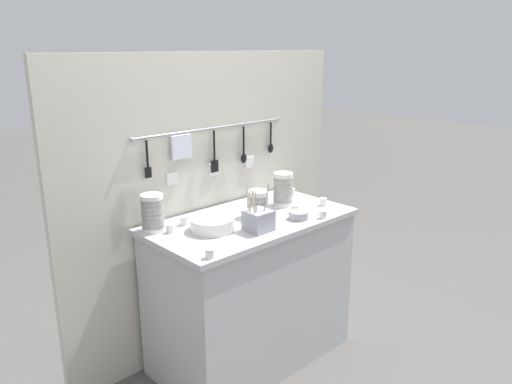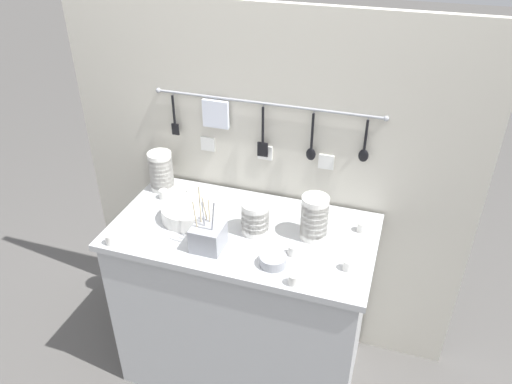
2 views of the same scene
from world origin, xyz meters
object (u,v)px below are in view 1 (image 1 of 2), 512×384
(cup_edge_near, at_px, (323,202))
(cup_by_caddy, at_px, (295,209))
(bowl_stack_back_corner, at_px, (153,213))
(steel_mixing_bowl, at_px, (299,215))
(cup_front_right, at_px, (184,221))
(cup_mid_row, at_px, (323,214))
(cutlery_caddy, at_px, (258,220))
(cup_front_left, at_px, (210,253))
(cup_centre, at_px, (292,192))
(bowl_stack_nested_right, at_px, (283,189))
(cup_beside_plates, at_px, (170,229))
(bowl_stack_tall_left, at_px, (258,204))
(plate_stack, at_px, (212,224))

(cup_edge_near, bearing_deg, cup_by_caddy, 174.55)
(bowl_stack_back_corner, height_order, cup_edge_near, bowl_stack_back_corner)
(steel_mixing_bowl, bearing_deg, bowl_stack_back_corner, 150.57)
(cup_front_right, distance_m, cup_mid_row, 0.76)
(cutlery_caddy, bearing_deg, cup_by_caddy, 10.39)
(steel_mixing_bowl, height_order, cup_front_left, cup_front_left)
(cup_centre, xyz_separation_m, cup_front_left, (-0.99, -0.42, 0.00))
(cup_edge_near, bearing_deg, bowl_stack_nested_right, 136.80)
(cup_beside_plates, bearing_deg, bowl_stack_tall_left, -13.81)
(bowl_stack_back_corner, height_order, cup_beside_plates, bowl_stack_back_corner)
(bowl_stack_back_corner, bearing_deg, cup_beside_plates, -59.94)
(bowl_stack_nested_right, xyz_separation_m, cup_edge_near, (0.18, -0.17, -0.08))
(plate_stack, relative_size, cup_beside_plates, 5.10)
(cutlery_caddy, distance_m, cup_edge_near, 0.58)
(cup_centre, distance_m, cup_front_left, 1.08)
(bowl_stack_tall_left, height_order, cup_beside_plates, bowl_stack_tall_left)
(steel_mixing_bowl, height_order, cutlery_caddy, cutlery_caddy)
(plate_stack, distance_m, cup_beside_plates, 0.22)
(bowl_stack_back_corner, bearing_deg, cup_edge_near, -18.42)
(plate_stack, bearing_deg, bowl_stack_nested_right, 4.20)
(cutlery_caddy, height_order, cup_front_right, cutlery_caddy)
(bowl_stack_nested_right, relative_size, cutlery_caddy, 0.75)
(plate_stack, relative_size, cup_edge_near, 5.10)
(bowl_stack_nested_right, bearing_deg, steel_mixing_bowl, -115.88)
(plate_stack, relative_size, cup_by_caddy, 5.10)
(steel_mixing_bowl, height_order, cup_edge_near, cup_edge_near)
(cup_mid_row, bearing_deg, plate_stack, 154.36)
(bowl_stack_back_corner, bearing_deg, cup_front_left, -90.09)
(bowl_stack_tall_left, xyz_separation_m, steel_mixing_bowl, (0.14, -0.18, -0.05))
(bowl_stack_tall_left, height_order, cutlery_caddy, cutlery_caddy)
(cutlery_caddy, distance_m, cup_beside_plates, 0.46)
(cup_beside_plates, distance_m, cup_mid_row, 0.84)
(cup_front_left, height_order, cup_edge_near, same)
(bowl_stack_tall_left, distance_m, plate_stack, 0.33)
(plate_stack, relative_size, cup_centre, 5.10)
(cup_front_left, relative_size, cup_edge_near, 1.00)
(cup_by_caddy, bearing_deg, cup_beside_plates, 162.44)
(bowl_stack_back_corner, height_order, cup_front_right, bowl_stack_back_corner)
(cutlery_caddy, relative_size, cup_by_caddy, 5.93)
(bowl_stack_nested_right, height_order, cup_by_caddy, bowl_stack_nested_right)
(steel_mixing_bowl, relative_size, cup_centre, 2.43)
(cup_mid_row, bearing_deg, cup_beside_plates, 152.35)
(plate_stack, bearing_deg, cup_beside_plates, 146.49)
(cup_beside_plates, height_order, cup_by_caddy, same)
(cup_beside_plates, xyz_separation_m, cup_mid_row, (0.75, -0.39, 0.00))
(cutlery_caddy, xyz_separation_m, cup_by_caddy, (0.35, 0.06, -0.03))
(bowl_stack_nested_right, bearing_deg, plate_stack, -175.80)
(bowl_stack_back_corner, height_order, cup_mid_row, bowl_stack_back_corner)
(cutlery_caddy, xyz_separation_m, cup_beside_plates, (-0.35, 0.28, -0.03))
(bowl_stack_nested_right, relative_size, plate_stack, 0.88)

